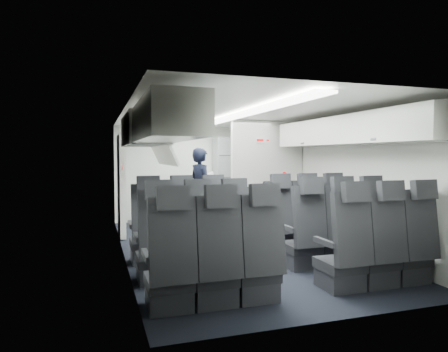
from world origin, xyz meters
TOP-DOWN VIEW (x-y plane):
  - cabin_shell at (0.00, 0.00)m, footprint 3.41×6.01m
  - seat_row_front at (-0.00, -0.53)m, footprint 3.33×0.56m
  - seat_row_mid at (-0.00, -1.43)m, footprint 3.33×0.56m
  - seat_row_rear at (-0.00, -2.33)m, footprint 3.33×0.56m
  - overhead_bin_left_rear at (-1.40, -2.00)m, footprint 0.53×1.80m
  - overhead_bin_left_front_open at (-1.44, -0.25)m, footprint 0.64×1.70m
  - overhead_bin_right_rear at (1.40, -2.00)m, footprint 0.53×1.80m
  - overhead_bin_right_front at (1.40, -0.25)m, footprint 0.53×1.70m
  - bulkhead_partition at (0.98, 0.80)m, footprint 1.40×0.15m
  - galley_unit at (0.95, 2.72)m, footprint 0.85×0.52m
  - boarding_door at (-1.64, 1.55)m, footprint 0.12×1.27m
  - flight_attendant at (-0.09, 1.64)m, footprint 0.57×0.70m
  - carry_on_bag at (-1.42, -0.65)m, footprint 0.38×0.29m
  - papers at (0.10, 1.59)m, footprint 0.16×0.11m

SIDE VIEW (x-z plane):
  - seat_row_front at x=0.00m, z-range -0.21..1.02m
  - seat_row_mid at x=0.00m, z-range -0.21..1.02m
  - seat_row_rear at x=0.00m, z-range -0.21..1.02m
  - flight_attendant at x=-0.09m, z-range 0.00..1.65m
  - galley_unit at x=0.95m, z-range 0.00..1.90m
  - boarding_door at x=-1.64m, z-range 0.02..1.88m
  - bulkhead_partition at x=0.98m, z-range 0.01..2.14m
  - papers at x=0.10m, z-range 1.04..1.16m
  - cabin_shell at x=0.00m, z-range 0.04..2.21m
  - overhead_bin_left_front_open at x=-1.44m, z-range 1.38..2.10m
  - carry_on_bag at x=-1.42m, z-range 1.67..1.88m
  - overhead_bin_right_front at x=1.40m, z-range 1.66..2.06m
  - overhead_bin_left_rear at x=-1.40m, z-range 1.66..2.06m
  - overhead_bin_right_rear at x=1.40m, z-range 1.66..2.06m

